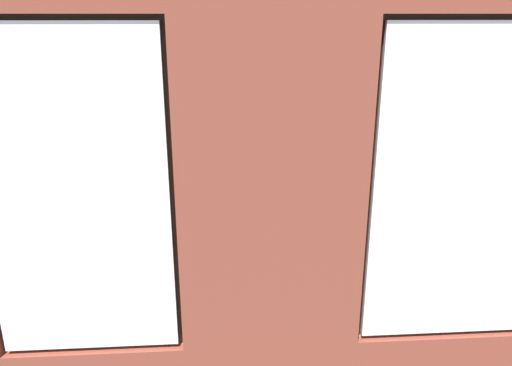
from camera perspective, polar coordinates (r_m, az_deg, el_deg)
ground_plane at (r=5.87m, az=-0.93°, el=-7.68°), size 6.20×6.08×0.10m
brick_wall_with_windows at (r=2.78m, az=1.82°, el=-1.49°), size 5.60×0.30×3.23m
couch_by_window at (r=3.98m, az=-12.29°, el=-15.83°), size 1.74×0.87×0.80m
couch_left at (r=6.20m, az=18.85°, el=-3.45°), size 0.91×2.03×0.80m
coffee_table at (r=5.94m, az=1.08°, el=-2.87°), size 1.41×0.78×0.43m
cup_ceramic at (r=5.90m, az=1.09°, el=-2.01°), size 0.07×0.07×0.09m
candle_jar at (r=5.80m, az=2.24°, el=-2.20°), size 0.08×0.08×0.13m
table_plant_small at (r=5.75m, az=-3.02°, el=-1.90°), size 0.13×0.13×0.20m
remote_gray at (r=6.00m, az=-0.68°, el=-2.01°), size 0.09×0.18×0.02m
remote_black at (r=6.09m, az=4.62°, el=-1.74°), size 0.17×0.12×0.02m
media_console at (r=5.95m, az=-25.25°, el=-6.26°), size 1.11×0.42×0.46m
tv_flatscreen at (r=5.73m, az=-26.11°, el=-0.48°), size 1.21×0.20×0.80m
papasan_chair at (r=7.26m, az=-6.71°, el=1.50°), size 1.02×1.02×0.66m
potted_plant_near_tv at (r=4.74m, az=-23.89°, el=-6.82°), size 0.58×0.58×0.98m
potted_plant_between_couches at (r=3.84m, az=7.49°, el=-9.82°), size 0.87×0.97×1.25m
potted_plant_corner_near_left at (r=7.93m, az=14.83°, el=4.90°), size 1.06×1.07×1.39m
potted_plant_foreground_right at (r=7.79m, az=-17.77°, el=1.65°), size 0.37×0.37×0.62m
potted_plant_by_left_couch at (r=7.33m, az=11.81°, el=1.37°), size 0.40×0.40×0.61m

